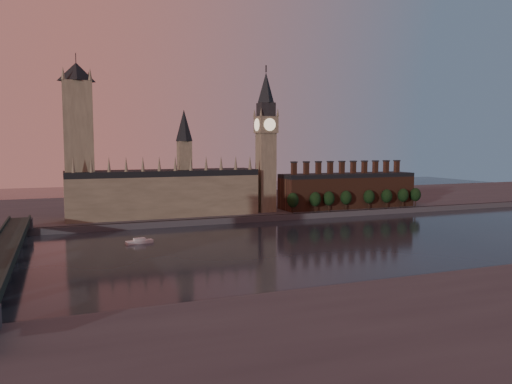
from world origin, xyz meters
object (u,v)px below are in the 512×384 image
westminster_bridge (3,256)px  victoria_tower (78,136)px  big_ben (266,140)px  river_boat (139,241)px

westminster_bridge → victoria_tower: bearing=73.4°
big_ben → river_boat: bearing=-146.4°
victoria_tower → big_ben: bearing=-2.2°
big_ben → river_boat: (-102.89, -68.42, -55.72)m
westminster_bridge → river_boat: (62.11, 44.28, -6.33)m
westminster_bridge → river_boat: bearing=35.5°
big_ben → river_boat: big_ben is taller
victoria_tower → river_boat: bearing=-69.7°
big_ben → victoria_tower: bearing=177.8°
big_ben → westminster_bridge: size_ratio=0.54×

